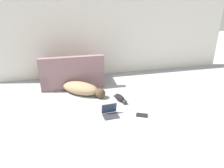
% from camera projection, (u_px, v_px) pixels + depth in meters
% --- Properties ---
extents(wall_back, '(7.31, 0.06, 2.64)m').
position_uv_depth(wall_back, '(108.00, 30.00, 6.22)').
color(wall_back, silver).
rests_on(wall_back, ground_plane).
extents(couch, '(1.61, 0.82, 0.87)m').
position_uv_depth(couch, '(72.00, 75.00, 5.82)').
color(couch, gray).
rests_on(couch, ground_plane).
extents(dog, '(1.20, 0.92, 0.31)m').
position_uv_depth(dog, '(82.00, 89.00, 5.32)').
color(dog, '#A38460').
rests_on(dog, ground_plane).
extents(cat, '(0.26, 0.52, 0.14)m').
position_uv_depth(cat, '(120.00, 98.00, 5.04)').
color(cat, black).
rests_on(cat, ground_plane).
extents(laptop_open, '(0.33, 0.29, 0.23)m').
position_uv_depth(laptop_open, '(110.00, 112.00, 4.48)').
color(laptop_open, '#2D2D33').
rests_on(laptop_open, ground_plane).
extents(book_black, '(0.26, 0.22, 0.02)m').
position_uv_depth(book_black, '(142.00, 115.00, 4.47)').
color(book_black, black).
rests_on(book_black, ground_plane).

